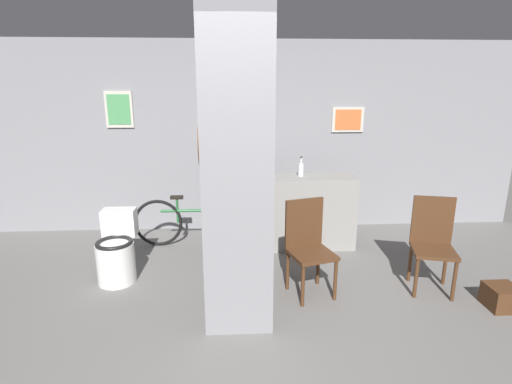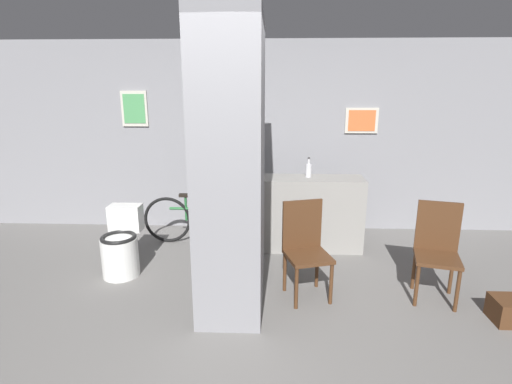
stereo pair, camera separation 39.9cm
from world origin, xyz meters
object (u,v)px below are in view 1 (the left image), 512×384
at_px(toilet, 117,252).
at_px(chair_near_pillar, 308,244).
at_px(chair_by_doorway, 433,241).
at_px(bicycle, 198,221).
at_px(bottle_tall, 301,169).

bearing_deg(toilet, chair_near_pillar, -10.46).
relative_size(chair_near_pillar, chair_by_doorway, 1.00).
height_order(toilet, bicycle, toilet).
relative_size(chair_near_pillar, bottle_tall, 3.75).
distance_m(toilet, chair_near_pillar, 2.01).
distance_m(chair_near_pillar, bottle_tall, 1.31).
xyz_separation_m(toilet, bottle_tall, (2.08, 0.84, 0.70)).
bearing_deg(bicycle, bottle_tall, -3.03).
xyz_separation_m(toilet, chair_by_doorway, (3.23, -0.36, 0.20)).
bearing_deg(chair_by_doorway, bottle_tall, 148.37).
relative_size(toilet, bicycle, 0.44).
relative_size(chair_by_doorway, bicycle, 0.58).
relative_size(toilet, chair_by_doorway, 0.77).
height_order(toilet, chair_near_pillar, chair_near_pillar).
bearing_deg(bottle_tall, bicycle, 176.97).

